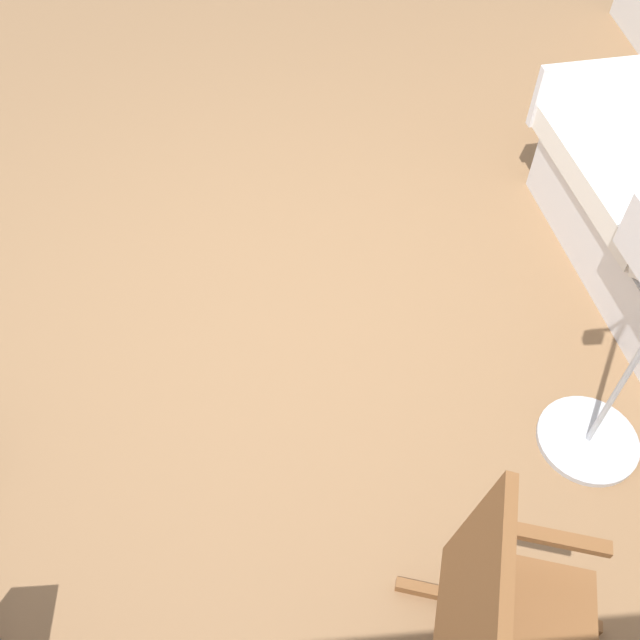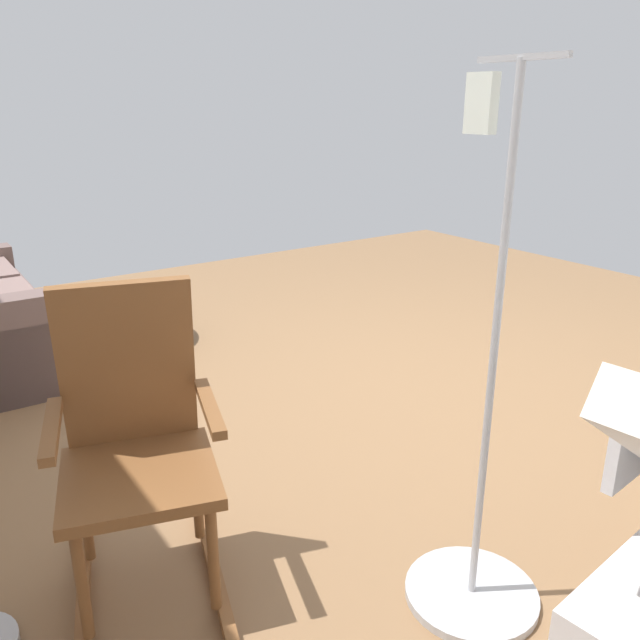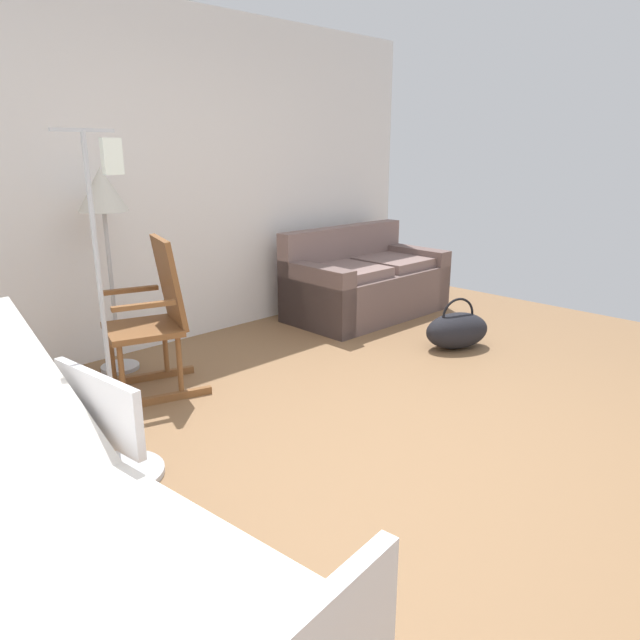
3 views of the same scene
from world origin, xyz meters
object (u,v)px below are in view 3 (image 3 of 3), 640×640
at_px(rocking_chair, 153,320).
at_px(iv_pole, 117,431).
at_px(duffel_bag, 457,330).
at_px(couch, 365,284).
at_px(floor_lamp, 103,204).
at_px(hospital_bed, 16,581).

xyz_separation_m(rocking_chair, iv_pole, (-0.70, -0.85, -0.25)).
bearing_deg(duffel_bag, rocking_chair, 156.75).
height_order(couch, iv_pole, iv_pole).
height_order(duffel_bag, iv_pole, iv_pole).
xyz_separation_m(couch, iv_pole, (-3.16, -1.11, -0.06)).
bearing_deg(couch, floor_lamp, 172.95).
bearing_deg(couch, hospital_bed, -153.46).
distance_m(hospital_bed, rocking_chair, 2.23).
bearing_deg(rocking_chair, hospital_bed, -130.55).
distance_m(rocking_chair, floor_lamp, 0.92).
relative_size(floor_lamp, iv_pole, 0.88).
xyz_separation_m(rocking_chair, duffel_bag, (2.22, -0.96, -0.35)).
relative_size(hospital_bed, floor_lamp, 1.45).
xyz_separation_m(hospital_bed, couch, (3.90, 1.95, -0.01)).
distance_m(floor_lamp, duffel_bag, 2.90).
bearing_deg(hospital_bed, rocking_chair, 49.45).
xyz_separation_m(rocking_chair, floor_lamp, (-0.00, 0.57, 0.72)).
height_order(floor_lamp, duffel_bag, floor_lamp).
relative_size(rocking_chair, floor_lamp, 0.71).
bearing_deg(floor_lamp, iv_pole, -116.26).
distance_m(duffel_bag, iv_pole, 2.93).
bearing_deg(hospital_bed, couch, 26.54).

